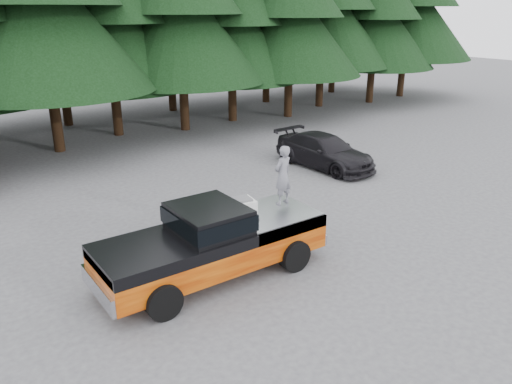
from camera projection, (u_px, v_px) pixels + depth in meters
ground at (252, 264)px, 13.32m from camera, size 120.00×120.00×0.00m
pickup_truck at (213, 252)px, 12.50m from camera, size 6.00×2.04×1.33m
truck_cab at (208, 218)px, 12.12m from camera, size 1.66×1.90×0.59m
air_compressor at (240, 210)px, 12.74m from camera, size 0.80×0.70×0.49m
man_on_bed at (283, 175)px, 13.53m from camera, size 0.67×0.51×1.65m
parked_car at (325, 151)px, 21.22m from camera, size 2.26×4.89×1.38m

